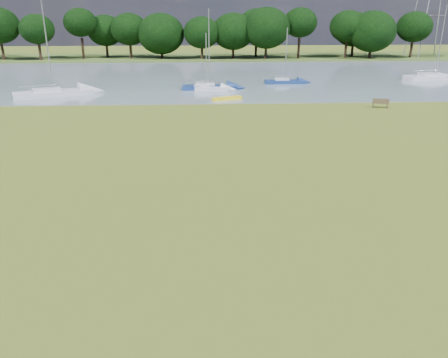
{
  "coord_description": "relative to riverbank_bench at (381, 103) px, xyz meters",
  "views": [
    {
      "loc": [
        -1.52,
        -20.03,
        8.05
      ],
      "look_at": [
        -0.54,
        -2.0,
        1.27
      ],
      "focal_mm": 35.0,
      "sensor_mm": 36.0,
      "label": 1
    }
  ],
  "objects": [
    {
      "name": "ground",
      "position": [
        -15.13,
        -19.34,
        -0.45
      ],
      "size": [
        220.0,
        220.0,
        0.0
      ],
      "primitive_type": "plane",
      "color": "brown"
    },
    {
      "name": "river",
      "position": [
        -15.13,
        22.66,
        -0.45
      ],
      "size": [
        220.0,
        40.0,
        0.1
      ],
      "primitive_type": "cube",
      "color": "slate",
      "rests_on": "ground"
    },
    {
      "name": "far_bank",
      "position": [
        -15.13,
        52.66,
        -0.45
      ],
      "size": [
        220.0,
        20.0,
        0.4
      ],
      "primitive_type": "cube",
      "color": "#4C6626",
      "rests_on": "ground"
    },
    {
      "name": "riverbank_bench",
      "position": [
        0.0,
        0.0,
        0.0
      ],
      "size": [
        1.51,
        0.84,
        0.89
      ],
      "rotation": [
        0.0,
        0.0,
        -0.3
      ],
      "color": "brown",
      "rests_on": "ground"
    },
    {
      "name": "kayak",
      "position": [
        -13.96,
        4.66,
        -0.24
      ],
      "size": [
        3.13,
        1.82,
        0.31
      ],
      "primitive_type": "cube",
      "rotation": [
        0.0,
        0.0,
        0.38
      ],
      "color": "yellow",
      "rests_on": "river"
    },
    {
      "name": "tree_line",
      "position": [
        -28.03,
        48.66,
        5.46
      ],
      "size": [
        116.32,
        8.13,
        9.84
      ],
      "color": "black",
      "rests_on": "far_bank"
    },
    {
      "name": "sailboat_1",
      "position": [
        -6.09,
        15.49,
        -0.0
      ],
      "size": [
        4.97,
        1.4,
        6.63
      ],
      "rotation": [
        0.0,
        0.0,
        0.0
      ],
      "color": "navy",
      "rests_on": "river"
    },
    {
      "name": "sailboat_2",
      "position": [
        -15.96,
        10.89,
        -0.01
      ],
      "size": [
        5.48,
        2.82,
        6.2
      ],
      "rotation": [
        0.0,
        0.0,
        -0.27
      ],
      "color": "silver",
      "rests_on": "river"
    },
    {
      "name": "sailboat_3",
      "position": [
        14.56,
        18.16,
        0.09
      ],
      "size": [
        8.39,
        3.37,
        9.31
      ],
      "rotation": [
        0.0,
        0.0,
        0.14
      ],
      "color": "silver",
      "rests_on": "river"
    },
    {
      "name": "sailboat_4",
      "position": [
        -15.64,
        11.38,
        0.04
      ],
      "size": [
        6.24,
        1.85,
        8.69
      ],
      "rotation": [
        0.0,
        0.0,
        0.02
      ],
      "color": "navy",
      "rests_on": "river"
    },
    {
      "name": "sailboat_5",
      "position": [
        -32.3,
        8.09,
        0.07
      ],
      "size": [
        8.19,
        5.22,
        9.43
      ],
      "rotation": [
        0.0,
        0.0,
        0.41
      ],
      "color": "silver",
      "rests_on": "river"
    }
  ]
}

